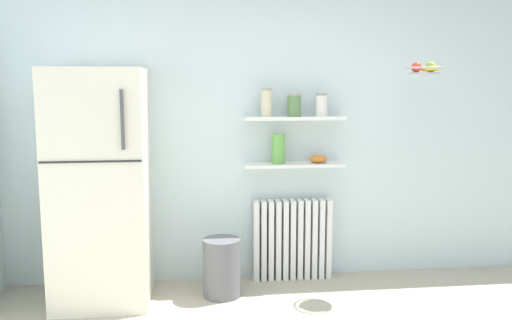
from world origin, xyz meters
The scene contains 12 objects.
back_wall centered at (0.00, 2.05, 1.30)m, with size 7.04×0.10×2.60m, color silver.
refrigerator centered at (-1.38, 1.66, 0.86)m, with size 0.68×0.71×1.72m.
radiator centered at (0.11, 1.92, 0.33)m, with size 0.65×0.12×0.67m.
wall_shelf_lower centered at (0.11, 1.89, 0.97)m, with size 0.80×0.22×0.03m, color white.
wall_shelf_upper centered at (0.11, 1.89, 1.34)m, with size 0.80×0.22×0.03m, color white.
storage_jar_0 centered at (-0.11, 1.89, 1.47)m, with size 0.09×0.09×0.23m.
storage_jar_1 centered at (0.11, 1.89, 1.44)m, with size 0.11×0.11×0.18m.
storage_jar_2 centered at (0.33, 1.89, 1.45)m, with size 0.10×0.10×0.19m.
vase centered at (-0.02, 1.89, 1.10)m, with size 0.11×0.11×0.24m, color #66A84C.
shelf_bowl centered at (0.31, 1.89, 1.01)m, with size 0.15×0.15×0.07m, color orange.
trash_bin centered at (-0.49, 1.61, 0.22)m, with size 0.29×0.29×0.45m, color slate.
hanging_fruit_basket centered at (1.06, 1.61, 1.73)m, with size 0.28×0.28×0.09m.
Camera 1 is at (-0.68, -2.27, 1.60)m, focal length 37.16 mm.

